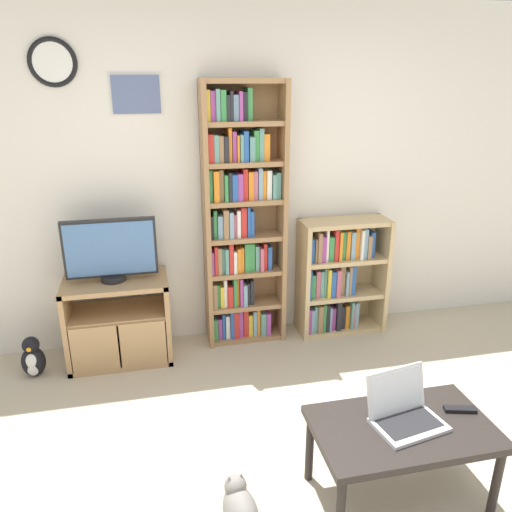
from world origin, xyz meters
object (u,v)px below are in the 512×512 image
Objects in this scene: tv_stand at (119,321)px; coffee_table at (402,434)px; bookshelf_short at (337,276)px; laptop at (404,410)px; cat at (240,509)px; television at (111,250)px; bookshelf_tall at (241,221)px; penguin_figurine at (33,359)px; remote_near_laptop at (460,409)px.

tv_stand is 0.85× the size of coffee_table.
bookshelf_short is 1.80m from laptop.
laptop reaches higher than cat.
television is at bearing 120.41° from laptop.
bookshelf_short is (0.80, -0.03, -0.52)m from bookshelf_tall.
coffee_table is at bearing -75.94° from bookshelf_tall.
coffee_table is at bearing -6.65° from cat.
bookshelf_tall is 1.98m from coffee_table.
penguin_figurine is at bearing -174.88° from bookshelf_short.
bookshelf_short reaches higher than penguin_figurine.
television reaches higher than remote_near_laptop.
television is 1.26× the size of cat.
television is 1.82m from bookshelf_short.
laptop is (0.01, 0.03, 0.11)m from coffee_table.
coffee_table is at bearing -49.92° from tv_stand.
penguin_figurine is at bearing 119.65° from cat.
remote_near_laptop is (1.77, -1.66, -0.42)m from television.
television reaches higher than tv_stand.
penguin_figurine is (-2.04, 1.59, -0.25)m from coffee_table.
remote_near_laptop is at bearing -43.27° from television.
bookshelf_tall is at bearing 94.24° from laptop.
cat is at bearing -101.16° from bookshelf_tall.
penguin_figurine is at bearing -169.38° from television.
bookshelf_short is at bearing -1.81° from bookshelf_tall.
tv_stand is 2.00× the size of laptop.
remote_near_laptop is at bearing -43.21° from tv_stand.
penguin_figurine is (-2.38, -0.21, -0.34)m from bookshelf_short.
bookshelf_tall is 2.31× the size of coffee_table.
laptop is at bearing -4.36° from cat.
bookshelf_tall is at bearing 38.93° from remote_near_laptop.
bookshelf_tall is at bearing 104.06° from coffee_table.
coffee_table is (0.46, -1.83, -0.61)m from bookshelf_tall.
coffee_table reaches higher than penguin_figurine.
television is 1.73× the size of laptop.
bookshelf_tall reaches higher than coffee_table.
tv_stand is 0.65m from penguin_figurine.
coffee_table is 5.33× the size of remote_near_laptop.
television reaches higher than penguin_figurine.
bookshelf_tall reaches higher than laptop.
tv_stand is 0.56m from television.
bookshelf_short is (1.78, 0.10, -0.40)m from television.
bookshelf_short is 1.10× the size of coffee_table.
coffee_table is 2.85× the size of penguin_figurine.
bookshelf_short is 2.57× the size of laptop.
penguin_figurine is (-1.58, -0.24, -0.87)m from bookshelf_tall.
remote_near_laptop is at bearing -5.00° from cat.
laptop reaches higher than coffee_table.
cat is at bearing -179.07° from coffee_table.
bookshelf_tall reaches higher than television.
tv_stand is at bearing 130.08° from coffee_table.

